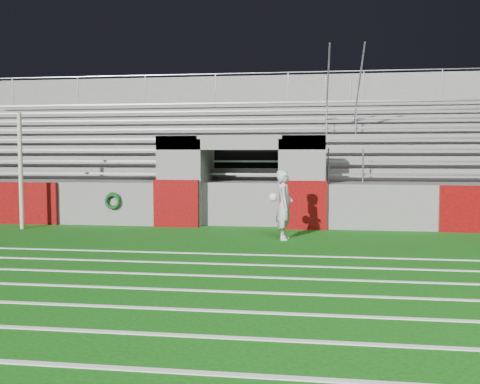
# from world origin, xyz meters

# --- Properties ---
(ground) EXTENTS (90.00, 90.00, 0.00)m
(ground) POSITION_xyz_m (0.00, 0.00, 0.00)
(ground) COLOR #0F500D
(ground) RESTS_ON ground
(field_post) EXTENTS (0.12, 0.12, 3.21)m
(field_post) POSITION_xyz_m (-5.96, 1.99, 1.60)
(field_post) COLOR tan
(field_post) RESTS_ON ground
(field_markings) EXTENTS (28.00, 8.09, 0.01)m
(field_markings) POSITION_xyz_m (0.00, -5.00, 0.01)
(field_markings) COLOR white
(field_markings) RESTS_ON ground
(stadium_structure) EXTENTS (26.00, 8.48, 5.42)m
(stadium_structure) POSITION_xyz_m (0.00, 7.97, 1.49)
(stadium_structure) COLOR #5E5B59
(stadium_structure) RESTS_ON ground
(goalkeeper_with_ball) EXTENTS (0.57, 0.62, 1.69)m
(goalkeeper_with_ball) POSITION_xyz_m (1.38, 1.11, 0.85)
(goalkeeper_with_ball) COLOR #A7ACB1
(goalkeeper_with_ball) RESTS_ON ground
(hose_coil) EXTENTS (0.48, 0.14, 0.49)m
(hose_coil) POSITION_xyz_m (-3.68, 2.93, 0.73)
(hose_coil) COLOR #0B3A10
(hose_coil) RESTS_ON ground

